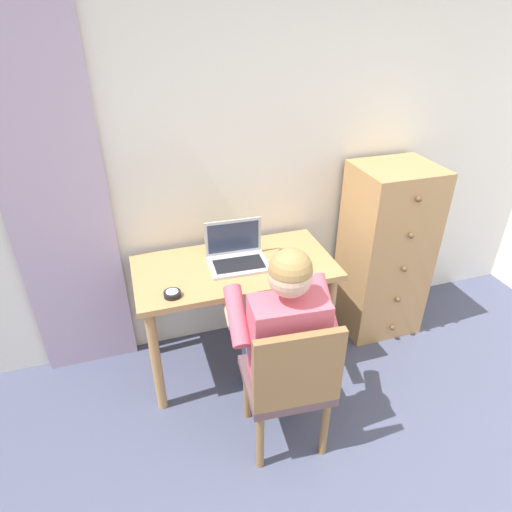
# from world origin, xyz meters

# --- Properties ---
(wall_back) EXTENTS (4.80, 0.05, 2.50)m
(wall_back) POSITION_xyz_m (0.00, 2.20, 1.25)
(wall_back) COLOR silver
(wall_back) RESTS_ON ground_plane
(curtain_panel) EXTENTS (0.55, 0.03, 2.25)m
(curtain_panel) POSITION_xyz_m (-1.13, 2.13, 1.13)
(curtain_panel) COLOR #B29EBC
(curtain_panel) RESTS_ON ground_plane
(desk) EXTENTS (1.17, 0.59, 0.75)m
(desk) POSITION_xyz_m (-0.22, 1.83, 0.63)
(desk) COLOR tan
(desk) RESTS_ON ground_plane
(dresser) EXTENTS (0.51, 0.47, 1.20)m
(dresser) POSITION_xyz_m (0.85, 1.92, 0.60)
(dresser) COLOR tan
(dresser) RESTS_ON ground_plane
(chair) EXTENTS (0.45, 0.43, 0.86)m
(chair) POSITION_xyz_m (-0.14, 1.13, 0.48)
(chair) COLOR brown
(chair) RESTS_ON ground_plane
(person_seated) EXTENTS (0.56, 0.60, 1.18)m
(person_seated) POSITION_xyz_m (-0.13, 1.31, 0.66)
(person_seated) COLOR #6B84AD
(person_seated) RESTS_ON ground_plane
(laptop) EXTENTS (0.35, 0.26, 0.24)m
(laptop) POSITION_xyz_m (-0.20, 1.86, 0.80)
(laptop) COLOR #B7BABF
(laptop) RESTS_ON desk
(computer_mouse) EXTENTS (0.10, 0.12, 0.03)m
(computer_mouse) POSITION_xyz_m (0.08, 1.85, 0.76)
(computer_mouse) COLOR black
(computer_mouse) RESTS_ON desk
(desk_clock) EXTENTS (0.09, 0.09, 0.03)m
(desk_clock) POSITION_xyz_m (-0.62, 1.63, 0.76)
(desk_clock) COLOR black
(desk_clock) RESTS_ON desk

